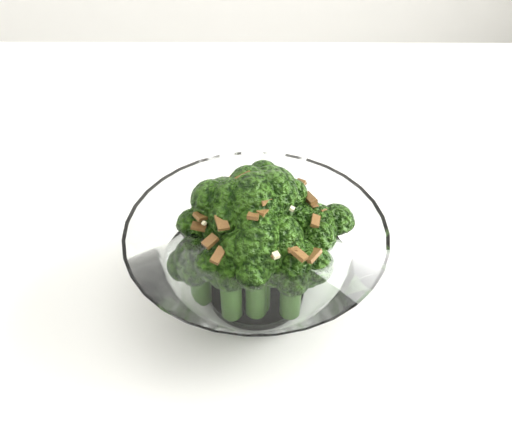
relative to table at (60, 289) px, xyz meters
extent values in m
cube|color=white|center=(0.00, 0.00, 0.05)|extent=(1.30, 0.96, 0.04)
cylinder|color=white|center=(0.58, 0.26, -0.33)|extent=(0.04, 0.04, 0.71)
cylinder|color=white|center=(0.18, -0.09, 0.07)|extent=(0.08, 0.08, 0.01)
cylinder|color=#2C5616|center=(0.18, -0.09, 0.11)|extent=(0.02, 0.02, 0.07)
sphere|color=#27510F|center=(0.18, -0.09, 0.16)|extent=(0.05, 0.05, 0.05)
cylinder|color=#2C5616|center=(0.19, -0.07, 0.11)|extent=(0.02, 0.02, 0.07)
sphere|color=#27510F|center=(0.19, -0.07, 0.16)|extent=(0.04, 0.04, 0.04)
cylinder|color=#2C5616|center=(0.16, -0.08, 0.11)|extent=(0.02, 0.02, 0.06)
sphere|color=#27510F|center=(0.16, -0.08, 0.15)|extent=(0.04, 0.04, 0.04)
cylinder|color=#2C5616|center=(0.18, -0.11, 0.11)|extent=(0.02, 0.02, 0.06)
sphere|color=#27510F|center=(0.18, -0.11, 0.15)|extent=(0.04, 0.04, 0.04)
cylinder|color=#2C5616|center=(0.21, -0.09, 0.10)|extent=(0.02, 0.02, 0.05)
sphere|color=#27510F|center=(0.21, -0.09, 0.14)|extent=(0.04, 0.04, 0.04)
cylinder|color=#2C5616|center=(0.15, -0.07, 0.10)|extent=(0.02, 0.02, 0.05)
sphere|color=#27510F|center=(0.15, -0.07, 0.13)|extent=(0.04, 0.04, 0.04)
cylinder|color=#2C5616|center=(0.20, -0.12, 0.10)|extent=(0.02, 0.02, 0.05)
sphere|color=#27510F|center=(0.20, -0.12, 0.13)|extent=(0.04, 0.04, 0.04)
cylinder|color=#2C5616|center=(0.16, -0.11, 0.10)|extent=(0.02, 0.02, 0.04)
sphere|color=#27510F|center=(0.16, -0.11, 0.13)|extent=(0.04, 0.04, 0.04)
cylinder|color=#2C5616|center=(0.22, -0.06, 0.10)|extent=(0.02, 0.02, 0.04)
sphere|color=#27510F|center=(0.22, -0.06, 0.12)|extent=(0.03, 0.03, 0.03)
cylinder|color=#2C5616|center=(0.14, -0.10, 0.09)|extent=(0.02, 0.02, 0.03)
sphere|color=#27510F|center=(0.14, -0.10, 0.12)|extent=(0.04, 0.04, 0.04)
cylinder|color=#2C5616|center=(0.18, -0.05, 0.10)|extent=(0.02, 0.02, 0.04)
sphere|color=#27510F|center=(0.18, -0.05, 0.12)|extent=(0.03, 0.03, 0.03)
cylinder|color=#2C5616|center=(0.18, -0.11, 0.10)|extent=(0.02, 0.02, 0.05)
sphere|color=#27510F|center=(0.18, -0.11, 0.14)|extent=(0.04, 0.04, 0.04)
cylinder|color=#2C5616|center=(0.22, -0.09, 0.10)|extent=(0.02, 0.02, 0.05)
sphere|color=#27510F|center=(0.22, -0.09, 0.13)|extent=(0.04, 0.04, 0.04)
cube|color=brown|center=(0.18, -0.11, 0.17)|extent=(0.01, 0.02, 0.00)
cube|color=brown|center=(0.14, -0.09, 0.16)|extent=(0.01, 0.01, 0.01)
cube|color=brown|center=(0.22, -0.08, 0.16)|extent=(0.01, 0.01, 0.01)
cube|color=brown|center=(0.17, -0.08, 0.18)|extent=(0.01, 0.01, 0.01)
cube|color=brown|center=(0.20, -0.12, 0.15)|extent=(0.01, 0.01, 0.01)
cube|color=brown|center=(0.14, -0.07, 0.15)|extent=(0.01, 0.01, 0.01)
cube|color=brown|center=(0.15, -0.11, 0.16)|extent=(0.01, 0.01, 0.00)
cube|color=brown|center=(0.20, -0.08, 0.17)|extent=(0.01, 0.01, 0.01)
cube|color=brown|center=(0.22, -0.09, 0.15)|extent=(0.01, 0.01, 0.01)
cube|color=brown|center=(0.18, -0.13, 0.15)|extent=(0.01, 0.01, 0.01)
cube|color=brown|center=(0.20, -0.05, 0.15)|extent=(0.01, 0.01, 0.01)
cube|color=brown|center=(0.15, -0.08, 0.16)|extent=(0.01, 0.01, 0.01)
cube|color=brown|center=(0.19, -0.06, 0.16)|extent=(0.01, 0.01, 0.01)
cube|color=brown|center=(0.15, -0.12, 0.15)|extent=(0.01, 0.01, 0.01)
cube|color=brown|center=(0.15, -0.06, 0.15)|extent=(0.01, 0.01, 0.01)
cube|color=brown|center=(0.21, -0.06, 0.15)|extent=(0.01, 0.01, 0.01)
cube|color=brown|center=(0.22, -0.10, 0.15)|extent=(0.01, 0.01, 0.00)
cube|color=brown|center=(0.14, -0.09, 0.15)|extent=(0.01, 0.01, 0.00)
cube|color=brown|center=(0.18, -0.11, 0.17)|extent=(0.01, 0.01, 0.01)
cube|color=brown|center=(0.17, -0.04, 0.14)|extent=(0.01, 0.01, 0.01)
cube|color=brown|center=(0.14, -0.11, 0.15)|extent=(0.01, 0.01, 0.01)
cube|color=brown|center=(0.18, -0.10, 0.17)|extent=(0.01, 0.01, 0.01)
cube|color=brown|center=(0.18, -0.05, 0.15)|extent=(0.01, 0.01, 0.00)
cube|color=brown|center=(0.21, -0.13, 0.14)|extent=(0.01, 0.01, 0.01)
cube|color=brown|center=(0.18, -0.06, 0.17)|extent=(0.01, 0.01, 0.01)
cube|color=brown|center=(0.14, -0.06, 0.14)|extent=(0.01, 0.01, 0.01)
cube|color=brown|center=(0.16, -0.09, 0.17)|extent=(0.01, 0.01, 0.01)
cube|color=brown|center=(0.21, -0.05, 0.15)|extent=(0.01, 0.01, 0.01)
cube|color=brown|center=(0.18, -0.07, 0.17)|extent=(0.01, 0.02, 0.01)
cube|color=brown|center=(0.20, -0.13, 0.15)|extent=(0.01, 0.01, 0.01)
cube|color=brown|center=(0.19, -0.05, 0.16)|extent=(0.01, 0.01, 0.01)
cube|color=brown|center=(0.18, -0.08, 0.18)|extent=(0.01, 0.01, 0.01)
cube|color=brown|center=(0.16, -0.09, 0.17)|extent=(0.01, 0.02, 0.01)
cube|color=brown|center=(0.22, -0.08, 0.15)|extent=(0.01, 0.01, 0.00)
cube|color=beige|center=(0.20, -0.05, 0.15)|extent=(0.01, 0.01, 0.00)
cube|color=beige|center=(0.16, -0.06, 0.16)|extent=(0.00, 0.00, 0.00)
cube|color=beige|center=(0.17, -0.12, 0.16)|extent=(0.00, 0.00, 0.00)
cube|color=beige|center=(0.19, -0.05, 0.16)|extent=(0.00, 0.00, 0.00)
cube|color=beige|center=(0.16, -0.08, 0.17)|extent=(0.01, 0.01, 0.00)
cube|color=beige|center=(0.19, -0.13, 0.15)|extent=(0.01, 0.01, 0.00)
cube|color=beige|center=(0.16, -0.05, 0.15)|extent=(0.01, 0.01, 0.00)
cube|color=beige|center=(0.21, -0.05, 0.15)|extent=(0.00, 0.00, 0.00)
cube|color=beige|center=(0.21, -0.06, 0.15)|extent=(0.01, 0.01, 0.00)
cube|color=beige|center=(0.20, -0.10, 0.17)|extent=(0.00, 0.00, 0.00)
cube|color=beige|center=(0.14, -0.07, 0.15)|extent=(0.00, 0.00, 0.00)
cube|color=beige|center=(0.14, -0.10, 0.16)|extent=(0.00, 0.00, 0.00)
cube|color=beige|center=(0.21, -0.07, 0.16)|extent=(0.01, 0.01, 0.00)
cube|color=beige|center=(0.16, -0.07, 0.17)|extent=(0.01, 0.00, 0.00)
cube|color=beige|center=(0.17, -0.10, 0.17)|extent=(0.00, 0.00, 0.00)
cube|color=beige|center=(0.17, -0.05, 0.16)|extent=(0.01, 0.01, 0.00)
cube|color=beige|center=(0.20, -0.06, 0.16)|extent=(0.00, 0.00, 0.00)
cube|color=beige|center=(0.17, -0.05, 0.15)|extent=(0.00, 0.00, 0.00)
camera|label=1|loc=(0.14, -0.39, 0.42)|focal=40.00mm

